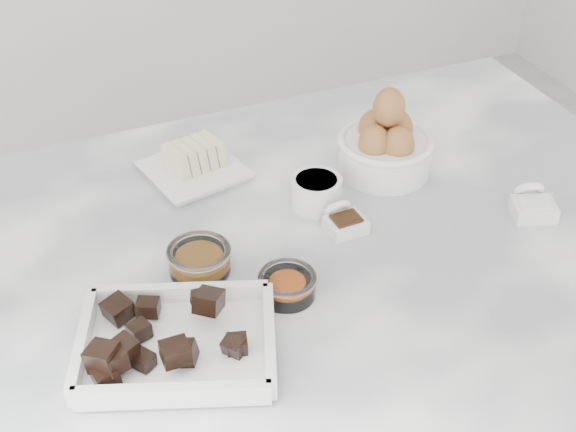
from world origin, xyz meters
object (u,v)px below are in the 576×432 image
Objects in this scene: chocolate_dish at (176,339)px; butter_plate at (192,164)px; egg_bowl at (385,145)px; honey_bowl at (199,259)px; sugar_ramekin at (316,191)px; zest_bowl at (287,284)px; salt_spoon at (533,204)px; vanilla_spoon at (344,220)px.

chocolate_dish is 1.70× the size of butter_plate.
egg_bowl reaches higher than honey_bowl.
sugar_ramekin is 0.14m from egg_bowl.
chocolate_dish reaches higher than zest_bowl.
zest_bowl is 0.88× the size of salt_spoon.
honey_bowl is 0.12m from zest_bowl.
zest_bowl is (0.03, -0.30, -0.00)m from butter_plate.
honey_bowl is 1.00× the size of salt_spoon.
honey_bowl is 1.28× the size of vanilla_spoon.
sugar_ramekin is 0.31m from salt_spoon.
vanilla_spoon is (-0.12, -0.11, -0.03)m from egg_bowl.
egg_bowl is at bearing 41.64° from vanilla_spoon.
salt_spoon is at bearing -51.44° from egg_bowl.
chocolate_dish is at bearing -172.72° from salt_spoon.
egg_bowl is at bearing -19.76° from butter_plate.
chocolate_dish is 0.47m from egg_bowl.
egg_bowl is at bearing 17.40° from sugar_ramekin.
sugar_ramekin is at bearing 153.58° from salt_spoon.
egg_bowl reaches higher than butter_plate.
chocolate_dish reaches higher than salt_spoon.
zest_bowl is (0.09, -0.09, -0.00)m from honey_bowl.
sugar_ramekin is 0.88× the size of salt_spoon.
salt_spoon is (0.54, 0.07, -0.01)m from chocolate_dish.
zest_bowl is 0.16m from vanilla_spoon.
egg_bowl is at bearing 19.36° from honey_bowl.
egg_bowl is 2.22× the size of vanilla_spoon.
chocolate_dish is at bearing -148.29° from egg_bowl.
vanilla_spoon is at bearing 37.66° from zest_bowl.
sugar_ramekin is at bearing 55.14° from zest_bowl.
zest_bowl is 0.39m from salt_spoon.
honey_bowl is (-0.06, -0.21, -0.00)m from butter_plate.
salt_spoon is at bearing 3.79° from zest_bowl.
chocolate_dish is 0.34m from sugar_ramekin.
egg_bowl reaches higher than salt_spoon.
honey_bowl is 1.13× the size of zest_bowl.
chocolate_dish is 0.54m from salt_spoon.
salt_spoon is (0.14, -0.18, -0.03)m from egg_bowl.
honey_bowl is (-0.20, -0.07, -0.01)m from sugar_ramekin.
egg_bowl reaches higher than sugar_ramekin.
sugar_ramekin reaches higher than zest_bowl.
vanilla_spoon is (0.28, 0.14, -0.01)m from chocolate_dish.
egg_bowl is 0.35m from honey_bowl.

